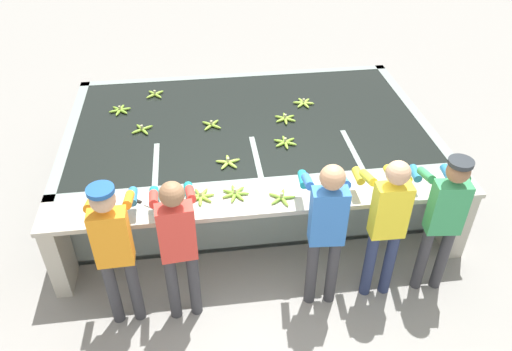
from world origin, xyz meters
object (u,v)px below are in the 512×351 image
worker_0 (114,243)px  knife_1 (143,203)px  banana_bunch_floating_7 (155,94)px  worker_1 (178,240)px  banana_bunch_floating_2 (212,125)px  worker_2 (326,224)px  banana_bunch_floating_1 (285,119)px  banana_bunch_floating_5 (285,142)px  banana_bunch_floating_3 (120,110)px  banana_bunch_ledge_0 (281,198)px  worker_4 (444,214)px  knife_0 (442,183)px  worker_3 (387,218)px  banana_bunch_ledge_1 (235,194)px  banana_bunch_floating_6 (228,162)px  banana_bunch_floating_4 (304,103)px  banana_bunch_ledge_2 (201,197)px  banana_bunch_floating_0 (142,129)px

worker_0 → knife_1: 0.62m
banana_bunch_floating_7 → worker_1: bearing=-84.3°
knife_1 → banana_bunch_floating_2: bearing=61.4°
worker_2 → banana_bunch_floating_1: 2.01m
worker_2 → banana_bunch_floating_5: size_ratio=5.87×
worker_0 → banana_bunch_floating_2: size_ratio=6.70×
worker_0 → banana_bunch_floating_3: (-0.16, 2.47, -0.04)m
worker_1 → worker_2: bearing=-0.3°
banana_bunch_floating_1 → banana_bunch_ledge_0: banana_bunch_ledge_0 is taller
banana_bunch_ledge_0 → worker_2: bearing=-56.9°
worker_4 → banana_bunch_ledge_0: 1.53m
worker_4 → banana_bunch_floating_5: worker_4 is taller
banana_bunch_floating_5 → banana_bunch_ledge_0: 1.01m
knife_0 → banana_bunch_floating_7: bearing=141.6°
worker_3 → banana_bunch_ledge_1: worker_3 is taller
worker_0 → knife_1: (0.21, 0.58, -0.05)m
worker_0 → banana_bunch_floating_7: bearing=84.7°
banana_bunch_floating_1 → knife_0: size_ratio=0.82×
banana_bunch_floating_6 → banana_bunch_ledge_1: 0.55m
banana_bunch_floating_2 → knife_1: size_ratio=0.79×
banana_bunch_floating_1 → banana_bunch_floating_3: same height
banana_bunch_floating_4 → banana_bunch_ledge_2: (-1.40, -1.75, 0.00)m
banana_bunch_floating_7 → banana_bunch_ledge_2: size_ratio=0.87×
banana_bunch_floating_7 → banana_bunch_ledge_1: bearing=-69.2°
knife_1 → worker_0: bearing=-110.0°
banana_bunch_ledge_1 → banana_bunch_floating_7: bearing=110.8°
worker_1 → banana_bunch_floating_5: (1.22, 1.47, -0.03)m
banana_bunch_ledge_2 → banana_bunch_floating_0: bearing=115.0°
banana_bunch_floating_6 → banana_bunch_floating_1: bearing=47.3°
banana_bunch_floating_7 → banana_bunch_floating_1: bearing=-28.1°
worker_3 → banana_bunch_floating_7: worker_3 is taller
worker_0 → banana_bunch_floating_4: size_ratio=5.70×
knife_1 → banana_bunch_floating_6: bearing=32.7°
banana_bunch_floating_4 → banana_bunch_floating_6: size_ratio=1.01×
worker_3 → knife_1: worker_3 is taller
worker_0 → banana_bunch_ledge_2: bearing=37.6°
banana_bunch_floating_4 → banana_bunch_floating_6: (-1.08, -1.20, 0.00)m
banana_bunch_floating_3 → banana_bunch_floating_7: bearing=41.4°
banana_bunch_floating_4 → banana_bunch_floating_7: 1.97m
worker_3 → worker_1: bearing=-179.3°
worker_3 → banana_bunch_ledge_0: bearing=153.0°
worker_3 → banana_bunch_floating_7: size_ratio=6.64×
banana_bunch_floating_3 → banana_bunch_ledge_1: bearing=-55.7°
worker_0 → worker_4: (3.01, 0.02, -0.01)m
banana_bunch_floating_1 → worker_4: bearing=-59.8°
worker_4 → worker_1: bearing=-179.3°
worker_2 → banana_bunch_floating_1: (-0.01, 2.01, -0.07)m
banana_bunch_floating_5 → banana_bunch_ledge_1: banana_bunch_ledge_1 is taller
banana_bunch_floating_0 → banana_bunch_floating_4: size_ratio=0.93×
worker_2 → banana_bunch_floating_2: (-0.92, 1.97, -0.06)m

